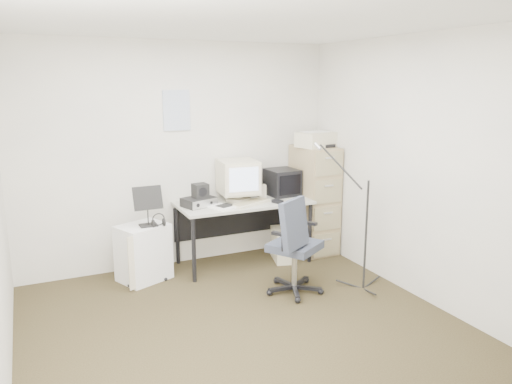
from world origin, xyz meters
name	(u,v)px	position (x,y,z in m)	size (l,w,h in m)	color
floor	(245,329)	(0.00, 0.00, -0.01)	(3.60, 3.60, 0.01)	#2E2615
ceiling	(243,22)	(0.00, 0.00, 2.50)	(3.60, 3.60, 0.01)	white
wall_back	(179,155)	(0.00, 1.80, 1.25)	(3.60, 0.02, 2.50)	silver
wall_front	(394,255)	(0.00, -1.80, 1.25)	(3.60, 0.02, 2.50)	silver
wall_right	(417,169)	(1.80, 0.00, 1.25)	(0.02, 3.60, 2.50)	silver
wall_calendar	(176,110)	(-0.02, 1.79, 1.75)	(0.30, 0.02, 0.44)	white
filing_cabinet	(314,200)	(1.58, 1.48, 0.65)	(0.40, 0.60, 1.30)	#978A5E
printer	(317,140)	(1.58, 1.45, 1.39)	(0.45, 0.30, 0.17)	beige
desk	(244,232)	(0.63, 1.45, 0.36)	(1.50, 0.70, 0.73)	#A1A198
crt_monitor	(238,180)	(0.60, 1.54, 0.96)	(0.42, 0.44, 0.46)	beige
crt_tv	(282,182)	(1.18, 1.57, 0.89)	(0.34, 0.36, 0.31)	black
desk_speaker	(262,191)	(0.91, 1.55, 0.81)	(0.08, 0.08, 0.15)	beige
keyboard	(250,203)	(0.65, 1.30, 0.74)	(0.49, 0.17, 0.03)	beige
mouse	(278,201)	(0.94, 1.22, 0.75)	(0.07, 0.12, 0.04)	black
radio_receiver	(199,202)	(0.10, 1.47, 0.78)	(0.34, 0.24, 0.10)	black
radio_speaker	(200,191)	(0.12, 1.46, 0.90)	(0.15, 0.14, 0.15)	black
papers	(222,207)	(0.30, 1.28, 0.74)	(0.20, 0.28, 0.02)	white
pc_tower	(281,245)	(1.06, 1.35, 0.19)	(0.18, 0.40, 0.37)	beige
office_chair	(295,244)	(0.75, 0.48, 0.50)	(0.58, 0.58, 1.00)	#383E49
side_cart	(143,252)	(-0.53, 1.44, 0.30)	(0.48, 0.39, 0.60)	white
music_stand	(147,206)	(-0.48, 1.38, 0.82)	(0.29, 0.16, 0.43)	black
headphones	(159,222)	(-0.38, 1.33, 0.65)	(0.15, 0.15, 0.03)	black
mic_stand	(367,219)	(1.44, 0.27, 0.73)	(0.02, 0.02, 1.46)	black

